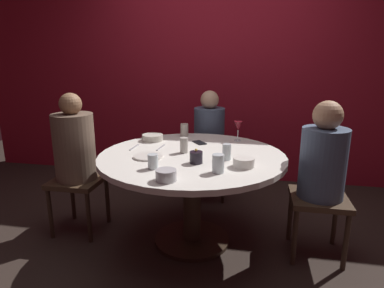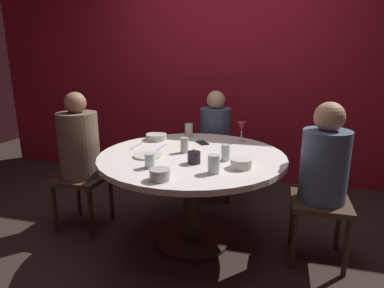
{
  "view_description": "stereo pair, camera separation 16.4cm",
  "coord_description": "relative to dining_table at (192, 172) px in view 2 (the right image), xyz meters",
  "views": [
    {
      "loc": [
        0.45,
        -2.35,
        1.45
      ],
      "look_at": [
        0.0,
        0.0,
        0.82
      ],
      "focal_mm": 30.75,
      "sensor_mm": 36.0,
      "label": 1
    },
    {
      "loc": [
        0.61,
        -2.31,
        1.45
      ],
      "look_at": [
        0.0,
        0.0,
        0.82
      ],
      "focal_mm": 30.75,
      "sensor_mm": 36.0,
      "label": 2
    }
  ],
  "objects": [
    {
      "name": "cup_center_front",
      "position": [
        -0.18,
        0.56,
        0.2
      ],
      "size": [
        0.07,
        0.07,
        0.12
      ],
      "primitive_type": "cylinder",
      "color": "beige",
      "rests_on": "dining_table"
    },
    {
      "name": "bowl_serving_large",
      "position": [
        -0.05,
        -0.57,
        0.17
      ],
      "size": [
        0.13,
        0.13,
        0.07
      ],
      "primitive_type": "cylinder",
      "color": "#B7B7BC",
      "rests_on": "dining_table"
    },
    {
      "name": "candle_holder",
      "position": [
        0.07,
        -0.21,
        0.18
      ],
      "size": [
        0.09,
        0.09,
        0.1
      ],
      "color": "black",
      "rests_on": "dining_table"
    },
    {
      "name": "cell_phone",
      "position": [
        0.0,
        0.34,
        0.14
      ],
      "size": [
        0.14,
        0.15,
        0.01
      ],
      "primitive_type": "cube",
      "rotation": [
        0.0,
        0.0,
        0.65
      ],
      "color": "black",
      "rests_on": "dining_table"
    },
    {
      "name": "bowl_salad_center",
      "position": [
        0.4,
        -0.23,
        0.17
      ],
      "size": [
        0.14,
        0.14,
        0.06
      ],
      "primitive_type": "cylinder",
      "color": "silver",
      "rests_on": "dining_table"
    },
    {
      "name": "dinner_plate",
      "position": [
        -0.3,
        -0.14,
        0.15
      ],
      "size": [
        0.21,
        0.21,
        0.01
      ],
      "primitive_type": "cylinder",
      "color": "silver",
      "rests_on": "dining_table"
    },
    {
      "name": "seated_diner_back",
      "position": [
        0.0,
        0.94,
        0.1
      ],
      "size": [
        0.4,
        0.4,
        1.13
      ],
      "rotation": [
        0.0,
        0.0,
        4.71
      ],
      "color": "#3F2D1E",
      "rests_on": "ground"
    },
    {
      "name": "cup_by_right_diner",
      "position": [
        0.27,
        -0.09,
        0.2
      ],
      "size": [
        0.06,
        0.06,
        0.12
      ],
      "primitive_type": "cylinder",
      "color": "silver",
      "rests_on": "dining_table"
    },
    {
      "name": "bowl_small_white",
      "position": [
        -0.42,
        0.35,
        0.17
      ],
      "size": [
        0.18,
        0.18,
        0.05
      ],
      "primitive_type": "cylinder",
      "color": "beige",
      "rests_on": "dining_table"
    },
    {
      "name": "cup_far_edge",
      "position": [
        -0.19,
        -0.37,
        0.19
      ],
      "size": [
        0.07,
        0.07,
        0.1
      ],
      "primitive_type": "cylinder",
      "color": "silver",
      "rests_on": "dining_table"
    },
    {
      "name": "cup_by_left_diner",
      "position": [
        -0.07,
        0.03,
        0.2
      ],
      "size": [
        0.06,
        0.06,
        0.12
      ],
      "primitive_type": "cylinder",
      "color": "#B2ADA3",
      "rests_on": "dining_table"
    },
    {
      "name": "back_wall",
      "position": [
        0.0,
        1.57,
        0.7
      ],
      "size": [
        6.0,
        0.1,
        2.6
      ],
      "primitive_type": "cube",
      "color": "maroon",
      "rests_on": "ground"
    },
    {
      "name": "wine_glass",
      "position": [
        0.32,
        0.48,
        0.27
      ],
      "size": [
        0.08,
        0.08,
        0.18
      ],
      "color": "silver",
      "rests_on": "dining_table"
    },
    {
      "name": "seated_diner_left",
      "position": [
        -0.97,
        0.0,
        0.13
      ],
      "size": [
        0.4,
        0.4,
        1.18
      ],
      "rotation": [
        0.0,
        0.0,
        6.28
      ],
      "color": "#3F2D1E",
      "rests_on": "ground"
    },
    {
      "name": "ground_plane",
      "position": [
        0.0,
        0.0,
        -0.6
      ],
      "size": [
        8.0,
        8.0,
        0.0
      ],
      "primitive_type": "plane",
      "color": "#2D231E"
    },
    {
      "name": "cup_near_candle",
      "position": [
        0.24,
        -0.37,
        0.2
      ],
      "size": [
        0.08,
        0.08,
        0.12
      ],
      "primitive_type": "cylinder",
      "color": "silver",
      "rests_on": "dining_table"
    },
    {
      "name": "seated_diner_right",
      "position": [
        0.94,
        0.0,
        0.13
      ],
      "size": [
        0.4,
        0.4,
        1.17
      ],
      "rotation": [
        0.0,
        0.0,
        3.14
      ],
      "color": "#3F2D1E",
      "rests_on": "ground"
    },
    {
      "name": "dining_table",
      "position": [
        0.0,
        0.0,
        0.0
      ],
      "size": [
        1.41,
        1.41,
        0.74
      ],
      "color": "silver",
      "rests_on": "ground"
    },
    {
      "name": "knife_near_plate",
      "position": [
        -0.5,
        0.09,
        0.14
      ],
      "size": [
        0.02,
        0.18,
        0.01
      ],
      "primitive_type": "cube",
      "rotation": [
        0.0,
        0.0,
        -0.04
      ],
      "color": "#B7B7BC",
      "rests_on": "dining_table"
    },
    {
      "name": "fork_near_plate",
      "position": [
        -0.28,
        0.13,
        0.14
      ],
      "size": [
        0.03,
        0.18,
        0.01
      ],
      "primitive_type": "cube",
      "rotation": [
        0.0,
        0.0,
        -0.06
      ],
      "color": "#B7B7BC",
      "rests_on": "dining_table"
    }
  ]
}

